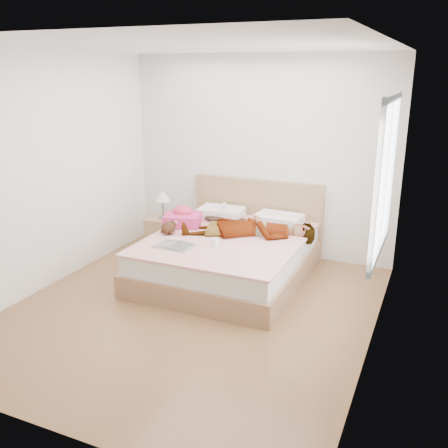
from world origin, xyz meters
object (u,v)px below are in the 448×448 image
object	(u,v)px
magazine	(174,245)
nightstand	(164,233)
bed	(230,253)
towel	(183,218)
phone	(224,205)
coffee_mug	(215,243)
woman	(249,225)
plush_toy	(169,227)

from	to	relation	value
magazine	nightstand	xyz separation A→B (m)	(-0.69, 0.94, -0.23)
bed	towel	world-z (taller)	bed
phone	coffee_mug	size ratio (longest dim) A/B	0.75
towel	woman	bearing A→B (deg)	1.61
bed	magazine	bearing A→B (deg)	-124.42
magazine	coffee_mug	distance (m)	0.46
phone	nightstand	bearing A→B (deg)	177.17
phone	towel	world-z (taller)	towel
phone	coffee_mug	xyz separation A→B (m)	(0.33, -1.01, -0.14)
woman	nightstand	xyz separation A→B (m)	(-1.29, 0.17, -0.33)
towel	magazine	bearing A→B (deg)	-69.01
woman	bed	world-z (taller)	bed
woman	towel	xyz separation A→B (m)	(-0.89, -0.02, -0.01)
bed	woman	bearing A→B (deg)	39.29
bed	magazine	xyz separation A→B (m)	(-0.42, -0.62, 0.24)
bed	towel	bearing A→B (deg)	170.19
phone	plush_toy	world-z (taller)	phone
magazine	coffee_mug	xyz separation A→B (m)	(0.44, 0.16, 0.04)
phone	magazine	distance (m)	1.18
towel	coffee_mug	world-z (taller)	towel
phone	nightstand	size ratio (longest dim) A/B	0.12
woman	magazine	bearing A→B (deg)	-57.01
woman	towel	world-z (taller)	towel
bed	plush_toy	world-z (taller)	bed
magazine	bed	bearing A→B (deg)	55.58
coffee_mug	phone	bearing A→B (deg)	108.24
coffee_mug	plush_toy	bearing A→B (deg)	162.90
woman	magazine	world-z (taller)	woman
towel	coffee_mug	bearing A→B (deg)	-39.08
coffee_mug	woman	bearing A→B (deg)	74.63
towel	plush_toy	xyz separation A→B (m)	(0.01, -0.36, -0.02)
woman	plush_toy	distance (m)	0.96
bed	nightstand	bearing A→B (deg)	163.84
bed	magazine	size ratio (longest dim) A/B	4.60
nightstand	plush_toy	bearing A→B (deg)	-53.96
phone	bed	distance (m)	0.77
phone	coffee_mug	bearing A→B (deg)	-90.51
bed	plush_toy	size ratio (longest dim) A/B	7.92
towel	nightstand	size ratio (longest dim) A/B	0.61
magazine	woman	bearing A→B (deg)	51.74
woman	phone	size ratio (longest dim) A/B	15.53
magazine	phone	bearing A→B (deg)	84.95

